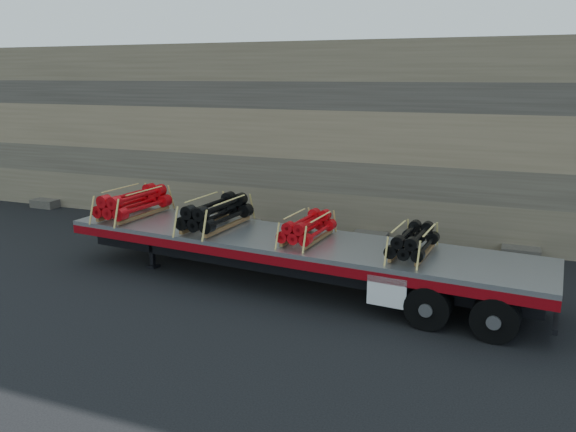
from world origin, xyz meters
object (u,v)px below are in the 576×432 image
at_px(trailer, 290,261).
at_px(bundle_midrear, 307,228).
at_px(bundle_rear, 413,242).
at_px(bundle_midfront, 216,214).
at_px(bundle_front, 134,203).

relative_size(trailer, bundle_midrear, 7.21).
bearing_deg(trailer, bundle_rear, 0.00).
height_order(trailer, bundle_midfront, bundle_midfront).
distance_m(trailer, bundle_midrear, 1.16).
distance_m(bundle_midrear, bundle_rear, 2.93).
relative_size(bundle_front, bundle_rear, 1.27).
distance_m(bundle_front, bundle_midrear, 6.15).
relative_size(trailer, bundle_rear, 7.30).
xyz_separation_m(bundle_midrear, bundle_rear, (2.92, -0.25, -0.00)).
height_order(bundle_midfront, bundle_midrear, bundle_midfront).
distance_m(trailer, bundle_front, 5.73).
bearing_deg(bundle_midrear, bundle_rear, 0.00).
bearing_deg(trailer, bundle_front, 180.00).
bearing_deg(trailer, bundle_midrear, -0.00).
xyz_separation_m(bundle_midfront, bundle_rear, (5.91, -0.50, -0.09)).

